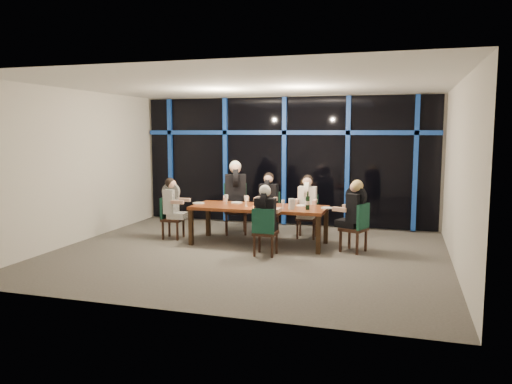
# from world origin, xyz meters

# --- Properties ---
(room) EXTENTS (7.04, 7.00, 3.02)m
(room) POSITION_xyz_m (0.00, 0.00, 2.02)
(room) COLOR #5E5A53
(room) RESTS_ON ground
(window_wall) EXTENTS (6.86, 0.43, 2.94)m
(window_wall) POSITION_xyz_m (0.01, 2.93, 1.55)
(window_wall) COLOR black
(window_wall) RESTS_ON ground
(dining_table) EXTENTS (2.60, 1.00, 0.75)m
(dining_table) POSITION_xyz_m (0.00, 0.80, 0.68)
(dining_table) COLOR brown
(dining_table) RESTS_ON ground
(chair_far_left) EXTENTS (0.64, 0.64, 1.07)m
(chair_far_left) POSITION_xyz_m (-0.80, 1.71, 0.60)
(chair_far_left) COLOR black
(chair_far_left) RESTS_ON ground
(chair_far_mid) EXTENTS (0.42, 0.42, 0.90)m
(chair_far_mid) POSITION_xyz_m (-0.07, 1.81, 0.50)
(chair_far_mid) COLOR black
(chair_far_mid) RESTS_ON ground
(chair_far_right) EXTENTS (0.43, 0.43, 0.89)m
(chair_far_right) POSITION_xyz_m (0.78, 1.71, 0.50)
(chair_far_right) COLOR black
(chair_far_right) RESTS_ON ground
(chair_end_left) EXTENTS (0.41, 0.41, 0.85)m
(chair_end_left) POSITION_xyz_m (-1.91, 0.79, 0.48)
(chair_end_left) COLOR black
(chair_end_left) RESTS_ON ground
(chair_end_right) EXTENTS (0.55, 0.55, 0.90)m
(chair_end_right) POSITION_xyz_m (1.90, 0.68, 0.50)
(chair_end_right) COLOR black
(chair_end_right) RESTS_ON ground
(chair_near_mid) EXTENTS (0.40, 0.40, 0.86)m
(chair_near_mid) POSITION_xyz_m (0.36, -0.07, 0.48)
(chair_near_mid) COLOR black
(chair_near_mid) RESTS_ON ground
(diner_far_left) EXTENTS (0.66, 0.73, 1.04)m
(diner_far_left) POSITION_xyz_m (-0.76, 1.63, 1.02)
(diner_far_left) COLOR black
(diner_far_left) RESTS_ON ground
(diner_far_mid) EXTENTS (0.45, 0.56, 0.88)m
(diner_far_mid) POSITION_xyz_m (-0.07, 1.73, 0.87)
(diner_far_mid) COLOR black
(diner_far_mid) RESTS_ON ground
(diner_far_right) EXTENTS (0.45, 0.56, 0.87)m
(diner_far_right) POSITION_xyz_m (0.79, 1.64, 0.85)
(diner_far_right) COLOR white
(diner_far_right) RESTS_ON ground
(diner_end_left) EXTENTS (0.54, 0.43, 0.83)m
(diner_end_left) POSITION_xyz_m (-1.83, 0.79, 0.82)
(diner_end_left) COLOR black
(diner_end_left) RESTS_ON ground
(diner_end_right) EXTENTS (0.62, 0.56, 0.88)m
(diner_end_right) POSITION_xyz_m (1.83, 0.71, 0.86)
(diner_end_right) COLOR black
(diner_end_right) RESTS_ON ground
(diner_near_mid) EXTENTS (0.43, 0.53, 0.84)m
(diner_near_mid) POSITION_xyz_m (0.36, -0.00, 0.83)
(diner_near_mid) COLOR black
(diner_near_mid) RESTS_ON ground
(plate_far_left) EXTENTS (0.24, 0.24, 0.01)m
(plate_far_left) POSITION_xyz_m (-0.56, 1.10, 0.76)
(plate_far_left) COLOR white
(plate_far_left) RESTS_ON dining_table
(plate_far_mid) EXTENTS (0.24, 0.24, 0.01)m
(plate_far_mid) POSITION_xyz_m (-0.07, 1.17, 0.76)
(plate_far_mid) COLOR white
(plate_far_mid) RESTS_ON dining_table
(plate_far_right) EXTENTS (0.24, 0.24, 0.01)m
(plate_far_right) POSITION_xyz_m (0.80, 1.07, 0.76)
(plate_far_right) COLOR white
(plate_far_right) RESTS_ON dining_table
(plate_end_left) EXTENTS (0.24, 0.24, 0.01)m
(plate_end_left) POSITION_xyz_m (-1.27, 0.81, 0.76)
(plate_end_left) COLOR white
(plate_end_left) RESTS_ON dining_table
(plate_end_right) EXTENTS (0.24, 0.24, 0.01)m
(plate_end_right) POSITION_xyz_m (1.28, 0.92, 0.76)
(plate_end_right) COLOR white
(plate_end_right) RESTS_ON dining_table
(plate_near_mid) EXTENTS (0.24, 0.24, 0.01)m
(plate_near_mid) POSITION_xyz_m (0.36, 0.56, 0.76)
(plate_near_mid) COLOR white
(plate_near_mid) RESTS_ON dining_table
(wine_bottle) EXTENTS (0.08, 0.08, 0.34)m
(wine_bottle) POSITION_xyz_m (0.98, 0.64, 0.88)
(wine_bottle) COLOR black
(wine_bottle) RESTS_ON dining_table
(water_pitcher) EXTENTS (0.13, 0.11, 0.21)m
(water_pitcher) POSITION_xyz_m (0.70, 0.57, 0.85)
(water_pitcher) COLOR silver
(water_pitcher) RESTS_ON dining_table
(tea_light) EXTENTS (0.05, 0.05, 0.03)m
(tea_light) POSITION_xyz_m (-0.02, 0.60, 0.77)
(tea_light) COLOR #FC9A4B
(tea_light) RESTS_ON dining_table
(wine_glass_a) EXTENTS (0.07, 0.07, 0.18)m
(wine_glass_a) POSITION_xyz_m (-0.25, 0.74, 0.88)
(wine_glass_a) COLOR silver
(wine_glass_a) RESTS_ON dining_table
(wine_glass_b) EXTENTS (0.07, 0.07, 0.19)m
(wine_glass_b) POSITION_xyz_m (0.06, 0.96, 0.89)
(wine_glass_b) COLOR silver
(wine_glass_b) RESTS_ON dining_table
(wine_glass_c) EXTENTS (0.06, 0.06, 0.16)m
(wine_glass_c) POSITION_xyz_m (0.50, 0.68, 0.86)
(wine_glass_c) COLOR silver
(wine_glass_c) RESTS_ON dining_table
(wine_glass_d) EXTENTS (0.07, 0.07, 0.19)m
(wine_glass_d) POSITION_xyz_m (-0.71, 0.90, 0.89)
(wine_glass_d) COLOR silver
(wine_glass_d) RESTS_ON dining_table
(wine_glass_e) EXTENTS (0.06, 0.06, 0.16)m
(wine_glass_e) POSITION_xyz_m (0.86, 1.00, 0.87)
(wine_glass_e) COLOR silver
(wine_glass_e) RESTS_ON dining_table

